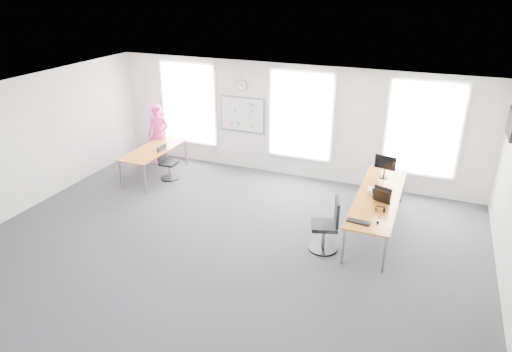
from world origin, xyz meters
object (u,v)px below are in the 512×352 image
at_px(headphones, 380,209).
at_px(keyboard, 359,222).
at_px(desk_left, 154,151).
at_px(desk_right, 378,198).
at_px(chair_left, 167,164).
at_px(monitor, 385,165).
at_px(chair_right, 327,228).
at_px(person, 159,135).

bearing_deg(headphones, keyboard, -126.12).
xyz_separation_m(desk_left, headphones, (6.11, -1.36, 0.13)).
height_order(desk_right, chair_left, chair_left).
xyz_separation_m(desk_left, keyboard, (5.81, -1.96, 0.09)).
relative_size(chair_left, monitor, 1.70).
xyz_separation_m(chair_right, chair_left, (-4.80, 1.82, -0.08)).
height_order(chair_left, headphones, chair_left).
xyz_separation_m(desk_right, chair_left, (-5.58, 0.64, -0.34)).
xyz_separation_m(desk_right, desk_left, (-5.98, 0.66, -0.03)).
distance_m(desk_right, monitor, 1.05).
bearing_deg(monitor, keyboard, -81.83).
height_order(desk_right, person, person).
height_order(desk_right, headphones, headphones).
bearing_deg(chair_right, monitor, 143.36).
bearing_deg(chair_left, headphones, -103.56).
relative_size(chair_left, headphones, 4.75).
height_order(person, monitor, person).
height_order(keyboard, headphones, headphones).
bearing_deg(keyboard, desk_left, 168.95).
distance_m(desk_left, chair_left, 0.51).
height_order(chair_right, keyboard, chair_right).
relative_size(keyboard, headphones, 2.29).
bearing_deg(chair_left, keyboard, -110.04).
distance_m(person, keyboard, 6.75).
bearing_deg(chair_right, headphones, 100.32).
distance_m(desk_right, chair_left, 5.63).
bearing_deg(headphones, desk_left, 158.34).
bearing_deg(desk_left, monitor, 3.09).
relative_size(desk_right, headphones, 16.88).
xyz_separation_m(desk_left, monitor, (5.95, 0.32, 0.40)).
xyz_separation_m(desk_right, keyboard, (-0.18, -1.30, 0.06)).
bearing_deg(desk_right, person, 167.13).
distance_m(chair_right, chair_left, 5.14).
height_order(chair_right, person, person).
height_order(chair_right, chair_left, chair_right).
bearing_deg(chair_left, person, 42.74).
height_order(desk_left, chair_right, chair_right).
bearing_deg(desk_right, chair_right, -123.22).
distance_m(desk_left, headphones, 6.26).
relative_size(chair_right, keyboard, 2.48).
relative_size(desk_right, monitor, 6.05).
height_order(desk_right, keyboard, keyboard).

